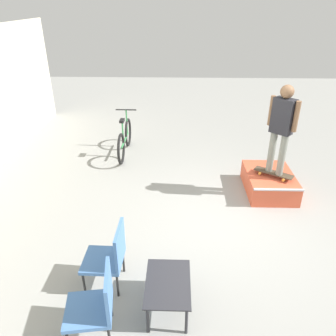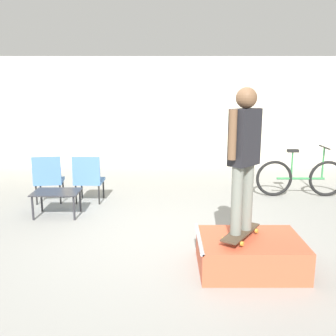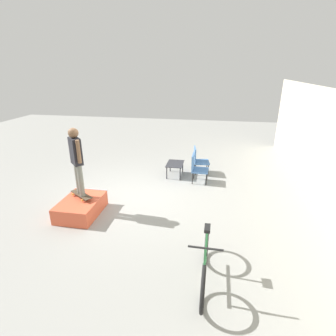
# 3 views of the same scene
# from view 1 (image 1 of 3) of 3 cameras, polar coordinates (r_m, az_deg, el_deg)

# --- Properties ---
(ground_plane) EXTENTS (24.00, 24.00, 0.00)m
(ground_plane) POSITION_cam_1_polar(r_m,az_deg,el_deg) (5.86, 10.39, -9.70)
(ground_plane) COLOR gray
(skate_ramp_box) EXTENTS (1.27, 0.91, 0.42)m
(skate_ramp_box) POSITION_cam_1_polar(r_m,az_deg,el_deg) (6.92, 17.18, -2.38)
(skate_ramp_box) COLOR #DB5638
(skate_ramp_box) RESTS_ON ground_plane
(skateboard_on_ramp) EXTENTS (0.58, 0.73, 0.07)m
(skateboard_on_ramp) POSITION_cam_1_polar(r_m,az_deg,el_deg) (6.69, 17.91, -0.81)
(skateboard_on_ramp) COLOR #473828
(skateboard_on_ramp) RESTS_ON skate_ramp_box
(person_skater) EXTENTS (0.43, 0.43, 1.70)m
(person_skater) POSITION_cam_1_polar(r_m,az_deg,el_deg) (6.31, 19.22, 7.32)
(person_skater) COLOR gray
(person_skater) RESTS_ON skateboard_on_ramp
(coffee_table) EXTENTS (0.79, 0.55, 0.44)m
(coffee_table) POSITION_cam_1_polar(r_m,az_deg,el_deg) (4.24, -0.02, -19.85)
(coffee_table) COLOR #2D2D33
(coffee_table) RESTS_ON ground_plane
(patio_chair_left) EXTENTS (0.59, 0.59, 0.93)m
(patio_chair_left) POSITION_cam_1_polar(r_m,az_deg,el_deg) (3.99, -12.31, -21.97)
(patio_chair_left) COLOR black
(patio_chair_left) RESTS_ON ground_plane
(patio_chair_right) EXTENTS (0.53, 0.53, 0.93)m
(patio_chair_right) POSITION_cam_1_polar(r_m,az_deg,el_deg) (4.51, -10.09, -14.66)
(patio_chair_right) COLOR black
(patio_chair_right) RESTS_ON ground_plane
(bicycle) EXTENTS (1.82, 0.52, 1.03)m
(bicycle) POSITION_cam_1_polar(r_m,az_deg,el_deg) (8.23, -7.53, 4.98)
(bicycle) COLOR black
(bicycle) RESTS_ON ground_plane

